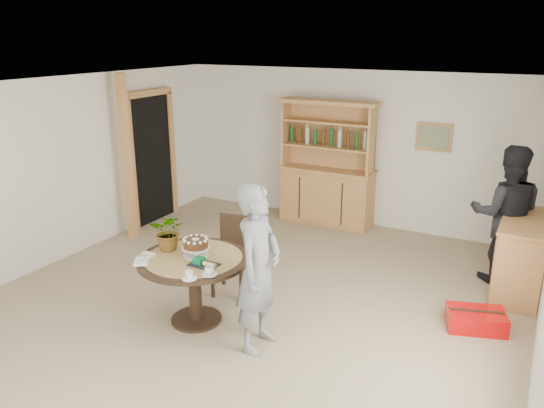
{
  "coord_description": "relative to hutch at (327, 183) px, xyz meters",
  "views": [
    {
      "loc": [
        2.85,
        -4.61,
        3.03
      ],
      "look_at": [
        -0.04,
        0.82,
        1.05
      ],
      "focal_mm": 35.0,
      "sensor_mm": 36.0,
      "label": 1
    }
  ],
  "objects": [
    {
      "name": "red_suitcase",
      "position": [
        2.72,
        -2.37,
        -0.59
      ],
      "size": [
        0.69,
        0.56,
        0.21
      ],
      "rotation": [
        0.0,
        0.0,
        0.31
      ],
      "color": "red",
      "rests_on": "ground"
    },
    {
      "name": "flower_vase",
      "position": [
        -0.38,
        -3.6,
        0.28
      ],
      "size": [
        0.47,
        0.44,
        0.42
      ],
      "primitive_type": "imported",
      "rotation": [
        0.0,
        0.0,
        0.35
      ],
      "color": "#3F7233",
      "rests_on": "dining_table"
    },
    {
      "name": "gift_tray",
      "position": [
        0.18,
        -3.78,
        0.1
      ],
      "size": [
        0.3,
        0.2,
        0.08
      ],
      "color": "black",
      "rests_on": "dining_table"
    },
    {
      "name": "coffee_cup_b",
      "position": [
        0.25,
        -4.1,
        0.11
      ],
      "size": [
        0.15,
        0.15,
        0.08
      ],
      "color": "white",
      "rests_on": "dining_table"
    },
    {
      "name": "pine_post",
      "position": [
        -2.4,
        -2.04,
        0.56
      ],
      "size": [
        0.12,
        0.12,
        2.5
      ],
      "primitive_type": "cube",
      "color": "tan",
      "rests_on": "ground"
    },
    {
      "name": "adult_person",
      "position": [
        2.79,
        -0.98,
        0.19
      ],
      "size": [
        0.96,
        0.81,
        1.76
      ],
      "primitive_type": "imported",
      "rotation": [
        0.0,
        0.0,
        3.32
      ],
      "color": "black",
      "rests_on": "ground"
    },
    {
      "name": "hutch",
      "position": [
        0.0,
        0.0,
        0.0
      ],
      "size": [
        1.62,
        0.54,
        2.04
      ],
      "color": "tan",
      "rests_on": "ground"
    },
    {
      "name": "sideboard",
      "position": [
        3.04,
        -1.24,
        -0.22
      ],
      "size": [
        0.54,
        1.26,
        0.94
      ],
      "color": "tan",
      "rests_on": "ground"
    },
    {
      "name": "teen_boy",
      "position": [
        0.82,
        -3.75,
        0.16
      ],
      "size": [
        0.44,
        0.64,
        1.7
      ],
      "primitive_type": "imported",
      "rotation": [
        0.0,
        0.0,
        1.62
      ],
      "color": "slate",
      "rests_on": "ground"
    },
    {
      "name": "napkins",
      "position": [
        -0.44,
        -3.97,
        0.09
      ],
      "size": [
        0.24,
        0.33,
        0.03
      ],
      "color": "white",
      "rests_on": "dining_table"
    },
    {
      "name": "dining_chair",
      "position": [
        -0.05,
        -2.82,
        -0.15
      ],
      "size": [
        0.5,
        0.5,
        0.95
      ],
      "rotation": [
        0.0,
        0.0,
        0.21
      ],
      "color": "black",
      "rests_on": "ground"
    },
    {
      "name": "doorway",
      "position": [
        -2.63,
        -1.24,
        0.42
      ],
      "size": [
        0.13,
        1.1,
        2.18
      ],
      "color": "black",
      "rests_on": "ground"
    },
    {
      "name": "coffee_cup_a",
      "position": [
        0.37,
        -3.93,
        0.11
      ],
      "size": [
        0.15,
        0.15,
        0.09
      ],
      "color": "white",
      "rests_on": "dining_table"
    },
    {
      "name": "room_shell",
      "position": [
        0.3,
        -3.23,
        1.05
      ],
      "size": [
        6.04,
        7.04,
        2.52
      ],
      "color": "white",
      "rests_on": "ground"
    },
    {
      "name": "dining_table",
      "position": [
        -0.03,
        -3.65,
        -0.08
      ],
      "size": [
        1.2,
        1.2,
        0.76
      ],
      "color": "black",
      "rests_on": "ground"
    },
    {
      "name": "birthday_cake",
      "position": [
        -0.03,
        -3.6,
        0.19
      ],
      "size": [
        0.3,
        0.3,
        0.2
      ],
      "color": "white",
      "rests_on": "dining_table"
    },
    {
      "name": "ground",
      "position": [
        0.3,
        -3.24,
        -0.69
      ],
      "size": [
        7.0,
        7.0,
        0.0
      ],
      "primitive_type": "plane",
      "color": "tan",
      "rests_on": "ground"
    }
  ]
}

